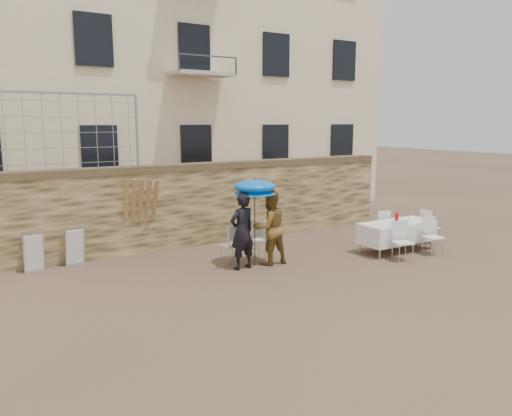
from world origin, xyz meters
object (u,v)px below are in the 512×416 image
woman_dress (270,227)px  table_chair_back (380,227)px  umbrella (255,189)px  chair_stack_right (74,245)px  couple_chair_left (231,244)px  table_chair_side (430,226)px  couple_chair_right (256,240)px  banquet_table (397,224)px  soda_bottle (397,219)px  man_suit (242,231)px  table_chair_front_left (403,242)px  table_chair_front_right (433,236)px  chair_stack_left (32,251)px

woman_dress → table_chair_back: size_ratio=1.85×
umbrella → chair_stack_right: 4.51m
couple_chair_left → table_chair_side: size_ratio=1.00×
woman_dress → table_chair_side: 4.97m
couple_chair_right → table_chair_side: size_ratio=1.00×
banquet_table → soda_bottle: bearing=-143.1°
man_suit → table_chair_front_left: man_suit is taller
table_chair_front_left → table_chair_front_right: 1.10m
man_suit → table_chair_back: (4.46, 0.08, -0.41)m
man_suit → chair_stack_left: bearing=-39.1°
couple_chair_left → couple_chair_right: bearing=171.5°
banquet_table → table_chair_side: 1.43m
umbrella → table_chair_front_left: (3.26, -1.57, -1.33)m
soda_bottle → table_chair_back: (0.40, 0.95, -0.43)m
couple_chair_left → table_chair_side: 5.78m
couple_chair_left → soda_bottle: soda_bottle is taller
man_suit → woman_dress: (0.75, 0.00, 0.00)m
man_suit → table_chair_back: size_ratio=1.85×
table_chair_front_right → table_chair_back: same height
man_suit → soda_bottle: man_suit is taller
banquet_table → couple_chair_right: bearing=160.3°
soda_bottle → table_chair_back: size_ratio=0.27×
couple_chair_right → table_chair_back: size_ratio=1.00×
woman_dress → chair_stack_right: (-3.97, 2.41, -0.43)m
umbrella → couple_chair_left: 1.46m
man_suit → woman_dress: size_ratio=1.00×
banquet_table → table_chair_front_right: (0.50, -0.75, -0.25)m
woman_dress → man_suit: bearing=1.3°
banquet_table → chair_stack_right: 8.12m
banquet_table → chair_stack_left: (-8.38, 3.13, -0.27)m
couple_chair_left → banquet_table: bearing=154.9°
table_chair_back → chair_stack_right: bearing=-5.7°
man_suit → umbrella: umbrella is taller
man_suit → table_chair_back: bearing=172.2°
table_chair_side → soda_bottle: bearing=100.4°
woman_dress → umbrella: size_ratio=0.92×
woman_dress → umbrella: (-0.35, 0.10, 0.92)m
table_chair_front_left → chair_stack_left: (-7.78, 3.88, -0.02)m
couple_chair_left → table_chair_back: bearing=165.5°
table_chair_back → chair_stack_left: size_ratio=1.04×
umbrella → couple_chair_right: (0.30, 0.45, -1.33)m
table_chair_front_left → couple_chair_left: bearing=169.6°
man_suit → chair_stack_left: man_suit is taller
table_chair_front_left → woman_dress: bearing=171.7°
banquet_table → chair_stack_right: (-7.48, 3.13, -0.27)m
man_suit → chair_stack_left: 4.80m
table_chair_front_right → table_chair_side: size_ratio=1.00×
chair_stack_right → umbrella: bearing=-32.5°
man_suit → couple_chair_left: 0.69m
table_chair_side → chair_stack_left: (-9.78, 3.03, -0.02)m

